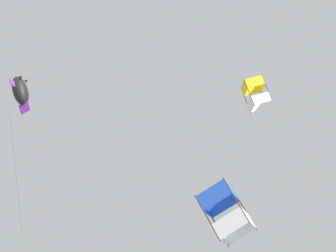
% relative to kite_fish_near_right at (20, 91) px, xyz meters
% --- Properties ---
extents(kite_fish_near_right, '(1.51, 1.36, 7.24)m').
position_rel_kite_fish_near_right_xyz_m(kite_fish_near_right, '(0.00, 0.00, 0.00)').
color(kite_fish_near_right, black).
extents(kite_box_upper_right, '(1.96, 2.43, 2.41)m').
position_rel_kite_fish_near_right_xyz_m(kite_box_upper_right, '(3.65, -8.70, -6.32)').
color(kite_box_upper_right, blue).
extents(kite_box_highest, '(1.73, 1.76, 1.82)m').
position_rel_kite_fish_near_right_xyz_m(kite_box_highest, '(9.89, -6.69, 1.38)').
color(kite_box_highest, yellow).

